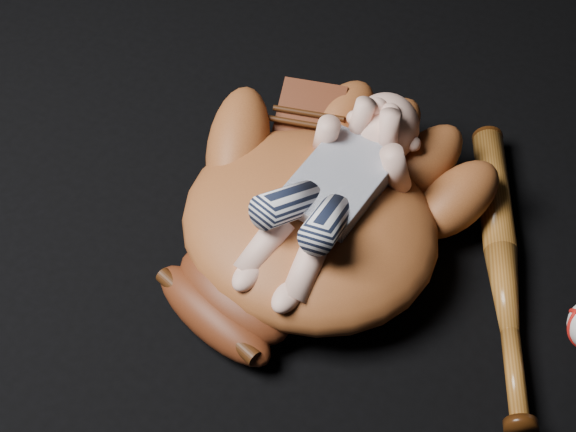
{
  "coord_description": "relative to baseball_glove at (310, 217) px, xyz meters",
  "views": [
    {
      "loc": [
        0.31,
        -0.68,
        1.0
      ],
      "look_at": [
        -0.04,
        -0.02,
        0.09
      ],
      "focal_mm": 55.0,
      "sensor_mm": 36.0,
      "label": 1
    }
  ],
  "objects": [
    {
      "name": "baseball_glove",
      "position": [
        0.0,
        0.0,
        0.0
      ],
      "size": [
        0.58,
        0.63,
        0.16
      ],
      "primitive_type": null,
      "rotation": [
        0.0,
        0.0,
        -0.3
      ],
      "color": "brown",
      "rests_on": "ground"
    },
    {
      "name": "newborn_baby",
      "position": [
        0.02,
        0.01,
        0.05
      ],
      "size": [
        0.2,
        0.38,
        0.15
      ],
      "primitive_type": null,
      "rotation": [
        0.0,
        0.0,
        -0.09
      ],
      "color": "#E9AD96",
      "rests_on": "baseball_glove"
    },
    {
      "name": "baseball_bat",
      "position": [
        0.25,
        0.09,
        -0.06
      ],
      "size": [
        0.25,
        0.47,
        0.05
      ],
      "primitive_type": null,
      "rotation": [
        0.0,
        0.0,
        0.43
      ],
      "color": "brown",
      "rests_on": "ground"
    }
  ]
}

